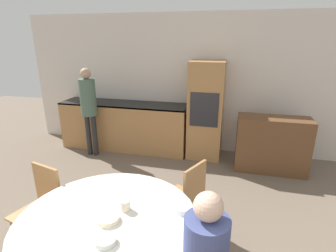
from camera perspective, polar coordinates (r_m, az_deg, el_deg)
name	(u,v)px	position (r m, az deg, el deg)	size (l,w,h in m)	color
wall_back	(197,85)	(5.11, 6.30, 8.92)	(7.00, 0.05, 2.60)	silver
kitchen_counter	(125,125)	(5.35, -9.42, 0.19)	(2.53, 0.60, 0.94)	#AD7A47
oven_unit	(206,111)	(4.84, 8.21, 3.34)	(0.61, 0.59, 1.78)	#AD7A47
sideboard	(272,145)	(4.69, 21.63, -3.78)	(1.15, 0.45, 0.94)	brown
dining_table	(109,237)	(2.43, -12.72, -22.43)	(1.47, 1.47, 0.76)	brown
chair_far_left	(42,203)	(3.15, -25.75, -14.93)	(0.49, 0.49, 0.90)	#AD7A47
chair_far_right	(187,195)	(2.99, 4.22, -14.82)	(0.53, 0.53, 0.90)	#AD7A47
person_standing	(88,102)	(5.00, -16.94, 4.98)	(0.29, 0.29, 1.66)	#262628
cup	(125,205)	(2.33, -9.24, -16.67)	(0.08, 0.08, 0.09)	beige
bowl_near	(108,219)	(2.26, -12.98, -19.07)	(0.18, 0.18, 0.04)	beige
bowl_centre	(182,209)	(2.31, 3.16, -17.56)	(0.14, 0.14, 0.05)	silver
bowl_far	(106,241)	(2.07, -13.43, -23.13)	(0.15, 0.15, 0.04)	silver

